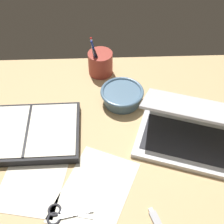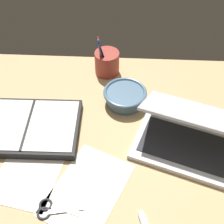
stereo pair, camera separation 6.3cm
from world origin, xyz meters
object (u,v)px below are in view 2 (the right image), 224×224
pen_cup (107,63)px  planner (29,127)px  bowl (125,96)px  scissors (50,209)px  laptop (188,135)px

pen_cup → planner: pen_cup is taller
bowl → planner: 35.40cm
planner → scissors: (12.30, -28.20, -1.27)cm
pen_cup → planner: size_ratio=0.48×
bowl → pen_cup: size_ratio=0.95×
planner → laptop: bearing=-4.5°
laptop → pen_cup: size_ratio=2.32×
laptop → scissors: laptop is taller
planner → scissors: planner is taller
bowl → planner: (-32.01, -15.03, -1.49)cm
laptop → planner: size_ratio=1.13×
bowl → planner: size_ratio=0.46×
planner → bowl: bearing=24.2°
laptop → scissors: (-40.09, -24.92, -4.25)cm
pen_cup → scissors: pen_cup is taller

